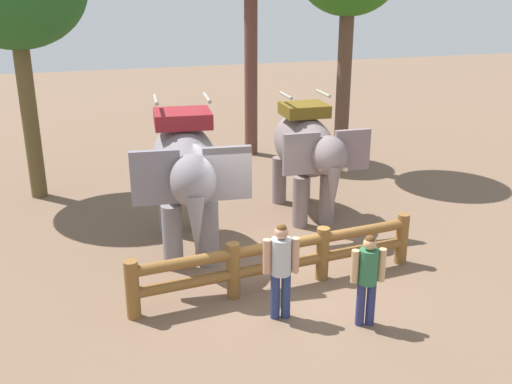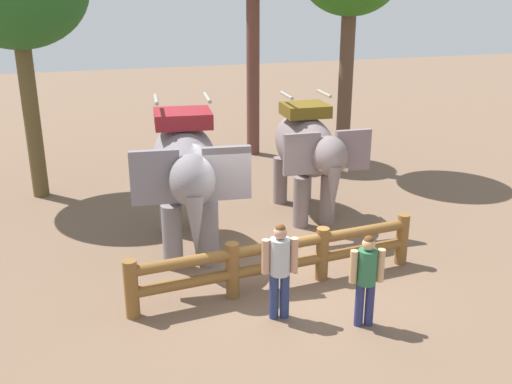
# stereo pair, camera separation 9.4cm
# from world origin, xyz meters

# --- Properties ---
(ground_plane) EXTENTS (60.00, 60.00, 0.00)m
(ground_plane) POSITION_xyz_m (0.00, 0.00, 0.00)
(ground_plane) COLOR brown
(log_fence) EXTENTS (5.61, 0.73, 1.05)m
(log_fence) POSITION_xyz_m (0.00, -0.17, 0.61)
(log_fence) COLOR brown
(log_fence) RESTS_ON ground
(elephant_near_left) EXTENTS (2.15, 3.80, 3.23)m
(elephant_near_left) POSITION_xyz_m (-1.29, 1.85, 1.82)
(elephant_near_left) COLOR gray
(elephant_near_left) RESTS_ON ground
(elephant_center) EXTENTS (1.96, 3.43, 2.95)m
(elephant_center) POSITION_xyz_m (1.80, 3.03, 1.66)
(elephant_center) COLOR slate
(elephant_center) RESTS_ON ground
(tourist_woman_in_black) EXTENTS (0.56, 0.37, 1.61)m
(tourist_woman_in_black) POSITION_xyz_m (0.94, -1.78, 0.93)
(tourist_woman_in_black) COLOR navy
(tourist_woman_in_black) RESTS_ON ground
(tourist_man_in_blue) EXTENTS (0.60, 0.38, 1.71)m
(tourist_man_in_blue) POSITION_xyz_m (-0.32, -1.15, 0.99)
(tourist_man_in_blue) COLOR navy
(tourist_man_in_blue) RESTS_ON ground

